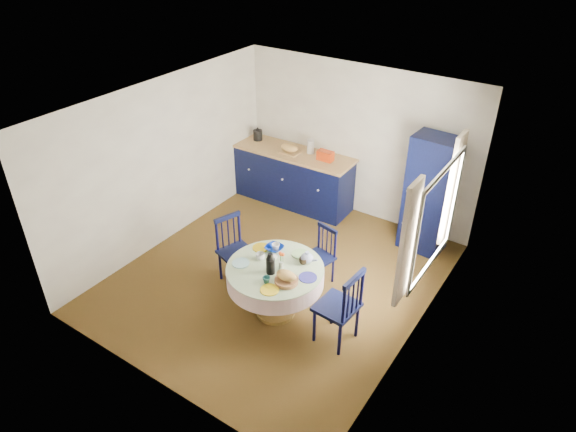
# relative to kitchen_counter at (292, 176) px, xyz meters

# --- Properties ---
(floor) EXTENTS (4.50, 4.50, 0.00)m
(floor) POSITION_rel_kitchen_counter_xyz_m (1.00, -1.90, -0.49)
(floor) COLOR black
(floor) RESTS_ON ground
(ceiling) EXTENTS (4.50, 4.50, 0.00)m
(ceiling) POSITION_rel_kitchen_counter_xyz_m (1.00, -1.90, 2.01)
(ceiling) COLOR white
(ceiling) RESTS_ON wall_back
(wall_back) EXTENTS (4.00, 0.02, 2.50)m
(wall_back) POSITION_rel_kitchen_counter_xyz_m (1.00, 0.35, 0.76)
(wall_back) COLOR white
(wall_back) RESTS_ON floor
(wall_left) EXTENTS (0.02, 4.50, 2.50)m
(wall_left) POSITION_rel_kitchen_counter_xyz_m (-1.00, -1.90, 0.76)
(wall_left) COLOR white
(wall_left) RESTS_ON floor
(wall_right) EXTENTS (0.02, 4.50, 2.50)m
(wall_right) POSITION_rel_kitchen_counter_xyz_m (3.00, -1.90, 0.76)
(wall_right) COLOR white
(wall_right) RESTS_ON floor
(window) EXTENTS (0.10, 1.74, 1.45)m
(window) POSITION_rel_kitchen_counter_xyz_m (2.95, -1.60, 1.03)
(window) COLOR white
(window) RESTS_ON wall_right
(kitchen_counter) EXTENTS (2.16, 0.71, 1.20)m
(kitchen_counter) POSITION_rel_kitchen_counter_xyz_m (0.00, 0.00, 0.00)
(kitchen_counter) COLOR black
(kitchen_counter) RESTS_ON floor
(pantry_cabinet) EXTENTS (0.66, 0.49, 1.81)m
(pantry_cabinet) POSITION_rel_kitchen_counter_xyz_m (2.40, -0.05, 0.41)
(pantry_cabinet) COLOR black
(pantry_cabinet) RESTS_ON floor
(dining_table) EXTENTS (1.20, 1.20, 1.01)m
(dining_table) POSITION_rel_kitchen_counter_xyz_m (1.41, -2.51, 0.12)
(dining_table) COLOR brown
(dining_table) RESTS_ON floor
(chair_left) EXTENTS (0.53, 0.55, 0.97)m
(chair_left) POSITION_rel_kitchen_counter_xyz_m (0.54, -2.24, 0.00)
(chair_left) COLOR black
(chair_left) RESTS_ON floor
(chair_far) EXTENTS (0.45, 0.43, 0.84)m
(chair_far) POSITION_rel_kitchen_counter_xyz_m (1.52, -1.62, -0.07)
(chair_far) COLOR black
(chair_far) RESTS_ON floor
(chair_right) EXTENTS (0.48, 0.50, 1.05)m
(chair_right) POSITION_rel_kitchen_counter_xyz_m (2.30, -2.48, 0.04)
(chair_right) COLOR black
(chair_right) RESTS_ON floor
(mug_a) EXTENTS (0.11, 0.11, 0.09)m
(mug_a) POSITION_rel_kitchen_counter_xyz_m (1.15, -2.47, 0.28)
(mug_a) COLOR silver
(mug_a) RESTS_ON dining_table
(mug_b) EXTENTS (0.09, 0.09, 0.09)m
(mug_b) POSITION_rel_kitchen_counter_xyz_m (1.48, -2.80, 0.28)
(mug_b) COLOR #296667
(mug_b) RESTS_ON dining_table
(mug_c) EXTENTS (0.11, 0.11, 0.09)m
(mug_c) POSITION_rel_kitchen_counter_xyz_m (1.64, -2.25, 0.28)
(mug_c) COLOR black
(mug_c) RESTS_ON dining_table
(mug_d) EXTENTS (0.10, 0.10, 0.09)m
(mug_d) POSITION_rel_kitchen_counter_xyz_m (1.20, -2.20, 0.28)
(mug_d) COLOR silver
(mug_d) RESTS_ON dining_table
(cobalt_bowl) EXTENTS (0.23, 0.23, 0.06)m
(cobalt_bowl) POSITION_rel_kitchen_counter_xyz_m (1.18, -2.21, 0.26)
(cobalt_bowl) COLOR navy
(cobalt_bowl) RESTS_ON dining_table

